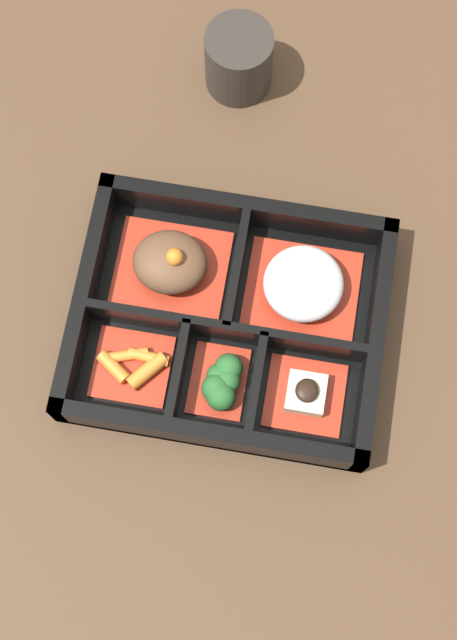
% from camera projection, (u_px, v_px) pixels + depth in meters
% --- Properties ---
extents(ground_plane, '(3.00, 3.00, 0.00)m').
position_uv_depth(ground_plane, '(228.00, 327.00, 0.86)').
color(ground_plane, '#4C3523').
extents(bento_base, '(0.29, 0.24, 0.01)m').
position_uv_depth(bento_base, '(228.00, 326.00, 0.86)').
color(bento_base, black).
rests_on(bento_base, ground_plane).
extents(bento_rim, '(0.29, 0.24, 0.05)m').
position_uv_depth(bento_rim, '(228.00, 324.00, 0.84)').
color(bento_rim, black).
rests_on(bento_rim, ground_plane).
extents(bowl_stew, '(0.11, 0.09, 0.05)m').
position_uv_depth(bowl_stew, '(170.00, 264.00, 0.85)').
color(bowl_stew, '#B22D19').
rests_on(bowl_stew, bento_base).
extents(bowl_rice, '(0.11, 0.09, 0.04)m').
position_uv_depth(bowl_rice, '(303.00, 285.00, 0.84)').
color(bowl_rice, '#B22D19').
rests_on(bowl_rice, bento_base).
extents(bowl_carrots, '(0.07, 0.07, 0.02)m').
position_uv_depth(bowl_carrots, '(133.00, 366.00, 0.83)').
color(bowl_carrots, '#B22D19').
rests_on(bowl_carrots, bento_base).
extents(bowl_greens, '(0.05, 0.07, 0.03)m').
position_uv_depth(bowl_greens, '(222.00, 382.00, 0.82)').
color(bowl_greens, '#B22D19').
rests_on(bowl_greens, bento_base).
extents(bowl_tofu, '(0.07, 0.07, 0.03)m').
position_uv_depth(bowl_tofu, '(305.00, 394.00, 0.82)').
color(bowl_tofu, '#B22D19').
rests_on(bowl_tofu, bento_base).
extents(tea_cup, '(0.07, 0.07, 0.07)m').
position_uv_depth(tea_cup, '(239.00, 59.00, 0.90)').
color(tea_cup, '#2D2823').
rests_on(tea_cup, ground_plane).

